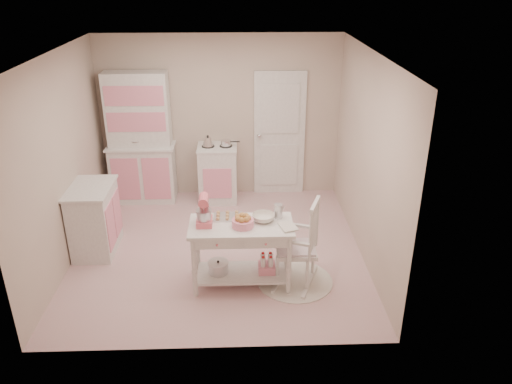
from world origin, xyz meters
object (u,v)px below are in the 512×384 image
at_px(stove, 218,173).
at_px(base_cabinet, 95,219).
at_px(hutch, 140,139).
at_px(stand_mixer, 204,211).
at_px(rocking_chair, 296,242).
at_px(work_table, 242,254).
at_px(bread_basket, 243,223).

distance_m(stove, base_cabinet, 2.20).
xyz_separation_m(hutch, stand_mixer, (1.14, -2.42, -0.07)).
relative_size(base_cabinet, rocking_chair, 0.84).
distance_m(hutch, rocking_chair, 3.32).
xyz_separation_m(rocking_chair, stand_mixer, (-1.07, 0.01, 0.42)).
distance_m(stove, stand_mixer, 2.42).
bearing_deg(base_cabinet, work_table, -23.86).
bearing_deg(hutch, work_table, -57.42).
distance_m(base_cabinet, bread_basket, 2.19).
distance_m(stand_mixer, bread_basket, 0.46).
bearing_deg(stand_mixer, rocking_chair, -1.29).
bearing_deg(bread_basket, base_cabinet, 155.14).
distance_m(base_cabinet, rocking_chair, 2.72).
distance_m(hutch, base_cabinet, 1.73).
height_order(rocking_chair, bread_basket, rocking_chair).
height_order(rocking_chair, work_table, rocking_chair).
relative_size(work_table, stand_mixer, 3.53).
bearing_deg(bread_basket, stand_mixer, 170.96).
xyz_separation_m(hutch, work_table, (1.56, -2.44, -0.64)).
distance_m(work_table, bread_basket, 0.45).
bearing_deg(rocking_chair, work_table, -159.33).
relative_size(stand_mixer, bread_basket, 1.36).
relative_size(hutch, stove, 2.26).
height_order(stove, base_cabinet, same).
distance_m(base_cabinet, stand_mixer, 1.80).
bearing_deg(stove, rocking_chair, -67.15).
height_order(base_cabinet, rocking_chair, rocking_chair).
bearing_deg(hutch, base_cabinet, -103.35).
relative_size(work_table, bread_basket, 4.80).
relative_size(stove, bread_basket, 3.68).
relative_size(base_cabinet, bread_basket, 3.68).
bearing_deg(rocking_chair, base_cabinet, -178.16).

